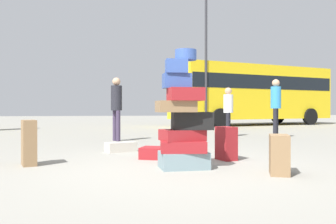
# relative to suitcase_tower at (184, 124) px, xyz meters

# --- Properties ---
(ground_plane) EXTENTS (80.00, 80.00, 0.00)m
(ground_plane) POSITION_rel_suitcase_tower_xyz_m (-0.10, -0.07, -0.65)
(ground_plane) COLOR gray
(suitcase_tower) EXTENTS (0.85, 0.64, 1.75)m
(suitcase_tower) POSITION_rel_suitcase_tower_xyz_m (0.00, 0.00, 0.00)
(suitcase_tower) COLOR gray
(suitcase_tower) RESTS_ON ground
(suitcase_brown_foreground_far) EXTENTS (0.30, 0.41, 0.70)m
(suitcase_brown_foreground_far) POSITION_rel_suitcase_tower_xyz_m (-2.29, 0.73, -0.30)
(suitcase_brown_foreground_far) COLOR olive
(suitcase_brown_foreground_far) RESTS_ON ground
(suitcase_brown_foreground_near) EXTENTS (0.40, 0.49, 0.53)m
(suitcase_brown_foreground_near) POSITION_rel_suitcase_tower_xyz_m (1.15, -0.70, -0.39)
(suitcase_brown_foreground_near) COLOR olive
(suitcase_brown_foreground_near) RESTS_ON ground
(suitcase_cream_behind_tower) EXTENTS (0.68, 0.50, 0.20)m
(suitcase_cream_behind_tower) POSITION_rel_suitcase_tower_xyz_m (-0.79, 2.23, -0.56)
(suitcase_cream_behind_tower) COLOR beige
(suitcase_cream_behind_tower) RESTS_ON ground
(suitcase_maroon_white_trunk) EXTENTS (0.31, 0.40, 0.57)m
(suitcase_maroon_white_trunk) POSITION_rel_suitcase_tower_xyz_m (0.92, 0.71, -0.37)
(suitcase_maroon_white_trunk) COLOR maroon
(suitcase_maroon_white_trunk) RESTS_ON ground
(suitcase_maroon_upright_blue) EXTENTS (0.72, 0.63, 0.20)m
(suitcase_maroon_upright_blue) POSITION_rel_suitcase_tower_xyz_m (-0.20, 1.09, -0.55)
(suitcase_maroon_upright_blue) COLOR maroon
(suitcase_maroon_upright_blue) RESTS_ON ground
(suitcase_teal_right_side) EXTENTS (0.57, 0.47, 0.19)m
(suitcase_teal_right_side) POSITION_rel_suitcase_tower_xyz_m (0.34, 1.31, -0.56)
(suitcase_teal_right_side) COLOR #26594C
(suitcase_teal_right_side) RESTS_ON ground
(person_bearded_onlooker) EXTENTS (0.30, 0.32, 1.55)m
(person_bearded_onlooker) POSITION_rel_suitcase_tower_xyz_m (2.75, 5.56, 0.27)
(person_bearded_onlooker) COLOR black
(person_bearded_onlooker) RESTS_ON ground
(person_tourist_with_camera) EXTENTS (0.30, 0.30, 1.76)m
(person_tourist_with_camera) POSITION_rel_suitcase_tower_xyz_m (3.94, 4.74, 0.40)
(person_tourist_with_camera) COLOR black
(person_tourist_with_camera) RESTS_ON ground
(person_passerby_in_red) EXTENTS (0.30, 0.33, 1.73)m
(person_passerby_in_red) POSITION_rel_suitcase_tower_xyz_m (-0.77, 4.69, 0.38)
(person_passerby_in_red) COLOR #3F334C
(person_passerby_in_red) RESTS_ON ground
(parked_bus) EXTENTS (9.43, 4.75, 3.15)m
(parked_bus) POSITION_rel_suitcase_tower_xyz_m (6.93, 13.13, 1.18)
(parked_bus) COLOR yellow
(parked_bus) RESTS_ON ground
(lamp_post) EXTENTS (0.36, 0.36, 6.63)m
(lamp_post) POSITION_rel_suitcase_tower_xyz_m (3.64, 10.93, 3.62)
(lamp_post) COLOR #333338
(lamp_post) RESTS_ON ground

